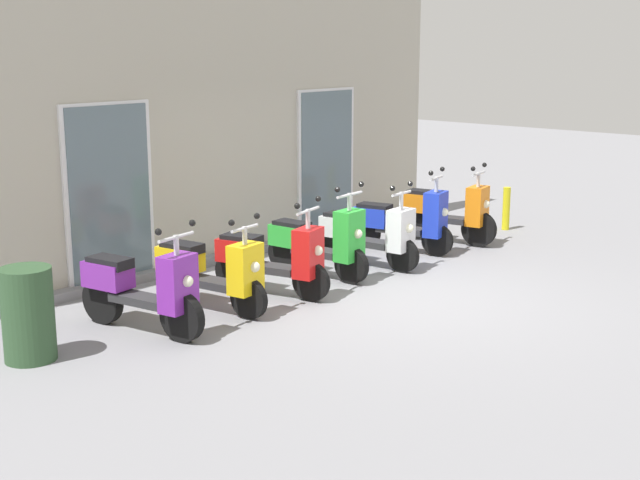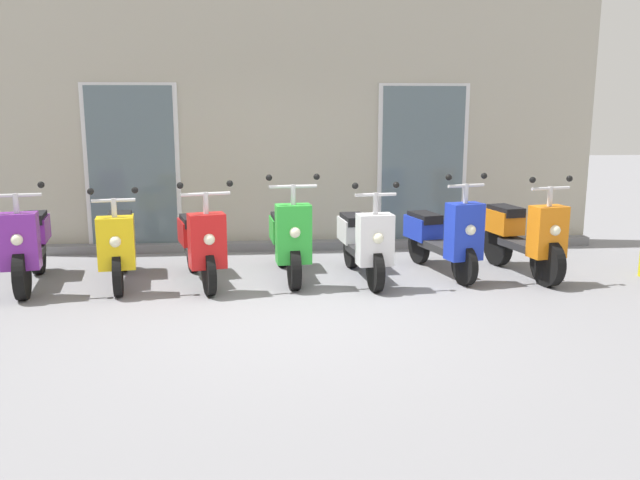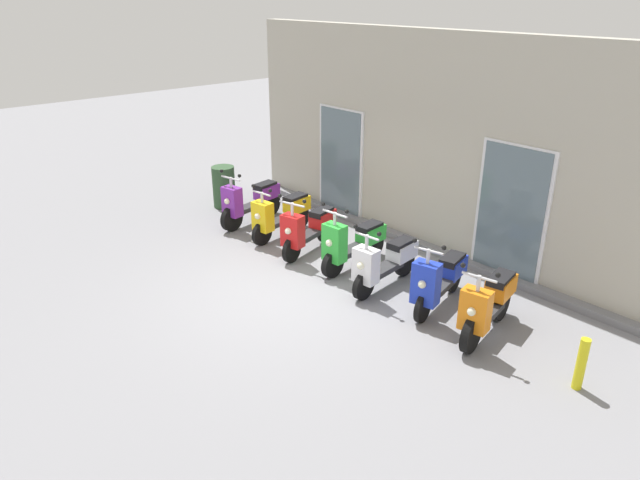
{
  "view_description": "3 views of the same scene",
  "coord_description": "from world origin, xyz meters",
  "px_view_note": "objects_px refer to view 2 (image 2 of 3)",
  "views": [
    {
      "loc": [
        -8.19,
        -6.05,
        3.02
      ],
      "look_at": [
        -0.65,
        0.74,
        0.71
      ],
      "focal_mm": 49.29,
      "sensor_mm": 36.0,
      "label": 1
    },
    {
      "loc": [
        -0.25,
        -6.24,
        2.0
      ],
      "look_at": [
        0.34,
        0.5,
        0.63
      ],
      "focal_mm": 37.34,
      "sensor_mm": 36.0,
      "label": 2
    },
    {
      "loc": [
        6.5,
        -5.1,
        4.49
      ],
      "look_at": [
        -0.11,
        0.75,
        0.65
      ],
      "focal_mm": 32.42,
      "sensor_mm": 36.0,
      "label": 3
    }
  ],
  "objects_px": {
    "scooter_red": "(200,242)",
    "scooter_white": "(363,241)",
    "scooter_purple": "(28,244)",
    "scooter_yellow": "(119,242)",
    "scooter_green": "(288,239)",
    "scooter_orange": "(523,235)",
    "scooter_blue": "(443,235)"
  },
  "relations": [
    {
      "from": "scooter_red",
      "to": "scooter_white",
      "type": "distance_m",
      "value": 1.87
    },
    {
      "from": "scooter_purple",
      "to": "scooter_yellow",
      "type": "height_order",
      "value": "scooter_purple"
    },
    {
      "from": "scooter_yellow",
      "to": "scooter_red",
      "type": "height_order",
      "value": "scooter_red"
    },
    {
      "from": "scooter_green",
      "to": "scooter_red",
      "type": "bearing_deg",
      "value": -171.42
    },
    {
      "from": "scooter_green",
      "to": "scooter_white",
      "type": "bearing_deg",
      "value": -8.18
    },
    {
      "from": "scooter_orange",
      "to": "scooter_red",
      "type": "bearing_deg",
      "value": -179.5
    },
    {
      "from": "scooter_yellow",
      "to": "scooter_white",
      "type": "xyz_separation_m",
      "value": [
        2.78,
        -0.04,
        -0.02
      ]
    },
    {
      "from": "scooter_yellow",
      "to": "scooter_blue",
      "type": "height_order",
      "value": "scooter_blue"
    },
    {
      "from": "scooter_green",
      "to": "scooter_blue",
      "type": "xyz_separation_m",
      "value": [
        1.85,
        0.01,
        0.01
      ]
    },
    {
      "from": "scooter_green",
      "to": "scooter_orange",
      "type": "bearing_deg",
      "value": -2.44
    },
    {
      "from": "scooter_blue",
      "to": "scooter_orange",
      "type": "relative_size",
      "value": 1.0
    },
    {
      "from": "scooter_yellow",
      "to": "scooter_purple",
      "type": "bearing_deg",
      "value": -178.34
    },
    {
      "from": "scooter_yellow",
      "to": "scooter_blue",
      "type": "relative_size",
      "value": 1.0
    },
    {
      "from": "scooter_purple",
      "to": "scooter_orange",
      "type": "relative_size",
      "value": 1.05
    },
    {
      "from": "scooter_yellow",
      "to": "scooter_red",
      "type": "relative_size",
      "value": 1.01
    },
    {
      "from": "scooter_yellow",
      "to": "scooter_green",
      "type": "distance_m",
      "value": 1.92
    },
    {
      "from": "scooter_purple",
      "to": "scooter_white",
      "type": "distance_m",
      "value": 3.77
    },
    {
      "from": "scooter_yellow",
      "to": "scooter_red",
      "type": "bearing_deg",
      "value": -4.52
    },
    {
      "from": "scooter_red",
      "to": "scooter_green",
      "type": "distance_m",
      "value": 1.02
    },
    {
      "from": "scooter_purple",
      "to": "scooter_orange",
      "type": "distance_m",
      "value": 5.69
    },
    {
      "from": "scooter_yellow",
      "to": "scooter_orange",
      "type": "distance_m",
      "value": 4.7
    },
    {
      "from": "scooter_white",
      "to": "scooter_orange",
      "type": "relative_size",
      "value": 1.0
    },
    {
      "from": "scooter_red",
      "to": "scooter_orange",
      "type": "relative_size",
      "value": 0.98
    },
    {
      "from": "scooter_green",
      "to": "scooter_white",
      "type": "relative_size",
      "value": 1.0
    },
    {
      "from": "scooter_blue",
      "to": "scooter_orange",
      "type": "distance_m",
      "value": 0.95
    },
    {
      "from": "scooter_purple",
      "to": "scooter_white",
      "type": "height_order",
      "value": "scooter_purple"
    },
    {
      "from": "scooter_yellow",
      "to": "scooter_white",
      "type": "distance_m",
      "value": 2.78
    },
    {
      "from": "scooter_blue",
      "to": "scooter_red",
      "type": "bearing_deg",
      "value": -176.67
    },
    {
      "from": "scooter_purple",
      "to": "scooter_green",
      "type": "distance_m",
      "value": 2.9
    },
    {
      "from": "scooter_red",
      "to": "scooter_orange",
      "type": "xyz_separation_m",
      "value": [
        3.79,
        0.03,
        0.01
      ]
    },
    {
      "from": "scooter_white",
      "to": "scooter_orange",
      "type": "bearing_deg",
      "value": 0.18
    },
    {
      "from": "scooter_blue",
      "to": "scooter_orange",
      "type": "xyz_separation_m",
      "value": [
        0.94,
        -0.13,
        0.01
      ]
    }
  ]
}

